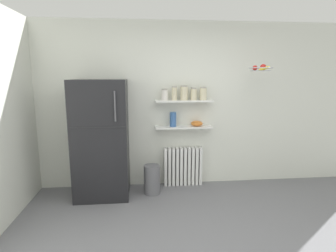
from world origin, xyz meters
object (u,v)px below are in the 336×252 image
shelf_bowl (197,123)px  storage_jar_1 (174,93)px  radiator (183,166)px  storage_jar_4 (203,94)px  trash_bin (152,179)px  refrigerator (101,139)px  storage_jar_3 (194,94)px  vase (173,119)px  hanging_fruit_basket (261,68)px  storage_jar_2 (184,93)px  storage_jar_0 (165,95)px

shelf_bowl → storage_jar_1: bearing=-180.0°
storage_jar_1 → radiator: bearing=11.3°
storage_jar_4 → trash_bin: size_ratio=0.46×
refrigerator → storage_jar_1: bearing=11.3°
storage_jar_3 → storage_jar_4: (0.15, 0.00, 0.01)m
vase → trash_bin: 0.98m
radiator → storage_jar_3: size_ratio=3.26×
radiator → hanging_fruit_basket: 1.92m
refrigerator → storage_jar_2: 1.43m
trash_bin → radiator: bearing=28.5°
hanging_fruit_basket → vase: bearing=166.7°
refrigerator → radiator: size_ratio=2.75×
storage_jar_3 → shelf_bowl: 0.47m
storage_jar_4 → vase: bearing=-180.0°
storage_jar_3 → trash_bin: bearing=-159.4°
storage_jar_1 → storage_jar_2: (0.15, 0.00, 0.01)m
storage_jar_4 → vase: storage_jar_4 is taller
radiator → trash_bin: size_ratio=1.42×
storage_jar_4 → storage_jar_1: bearing=-180.0°
storage_jar_2 → trash_bin: bearing=-154.1°
radiator → storage_jar_1: 1.20m
storage_jar_0 → shelf_bowl: (0.51, 0.00, -0.46)m
refrigerator → trash_bin: bearing=-2.4°
trash_bin → storage_jar_0: bearing=49.2°
storage_jar_3 → vase: bearing=180.0°
vase → storage_jar_1: bearing=-0.0°
storage_jar_2 → hanging_fruit_basket: size_ratio=0.64×
refrigerator → storage_jar_2: (1.25, 0.22, 0.65)m
refrigerator → radiator: refrigerator is taller
storage_jar_0 → hanging_fruit_basket: bearing=-12.1°
storage_jar_0 → storage_jar_4: storage_jar_4 is taller
storage_jar_4 → vase: (-0.47, -0.00, -0.40)m
radiator → storage_jar_4: bearing=-5.7°
radiator → hanging_fruit_basket: (1.07, -0.32, 1.56)m
storage_jar_1 → storage_jar_0: bearing=180.0°
vase → refrigerator: bearing=-168.5°
storage_jar_0 → hanging_fruit_basket: size_ratio=0.50×
radiator → vase: vase is taller
refrigerator → vase: refrigerator is taller
storage_jar_3 → hanging_fruit_basket: size_ratio=0.54×
refrigerator → trash_bin: size_ratio=3.91×
refrigerator → storage_jar_3: bearing=8.9°
storage_jar_2 → shelf_bowl: 0.53m
radiator → hanging_fruit_basket: size_ratio=1.77×
storage_jar_3 → storage_jar_4: size_ratio=0.95×
storage_jar_3 → trash_bin: storage_jar_3 is taller
storage_jar_1 → shelf_bowl: bearing=0.0°
shelf_bowl → trash_bin: shelf_bowl is taller
refrigerator → radiator: (1.25, 0.25, -0.55)m
storage_jar_2 → storage_jar_4: bearing=0.0°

